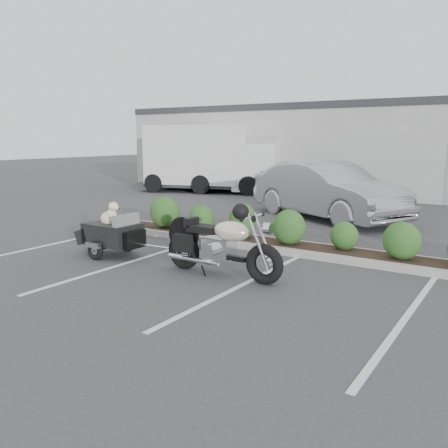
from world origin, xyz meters
The scene contains 8 objects.
ground centered at (0.00, 0.00, 0.00)m, with size 90.00×90.00×0.00m, color #38383A.
planter_kerb centered at (1.00, 2.20, 0.07)m, with size 12.00×1.00×0.15m, color #9E9E93.
building centered at (0.00, 17.00, 2.00)m, with size 26.00×10.00×4.00m, color #9EA099.
motorcycle centered at (0.60, -0.30, 0.57)m, with size 2.48×0.84×1.43m.
pet_trailer centered at (-2.19, -0.28, 0.50)m, with size 1.97×1.10×1.18m.
sedan centered at (-0.07, 6.67, 0.88)m, with size 1.87×5.36×1.77m, color #A8A8AF.
dumpster centered at (-2.30, 10.37, 0.68)m, with size 2.20×1.64×1.34m.
delivery_truck centered at (-7.36, 10.95, 1.46)m, with size 6.97×3.97×3.04m.
Camera 1 is at (5.19, -7.26, 2.49)m, focal length 38.00 mm.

